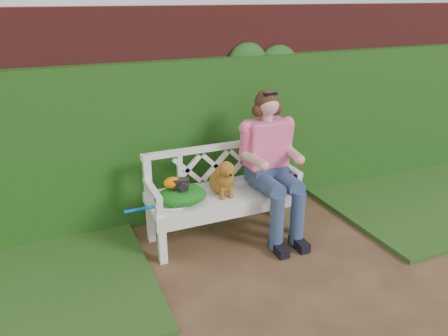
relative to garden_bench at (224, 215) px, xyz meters
name	(u,v)px	position (x,y,z in m)	size (l,w,h in m)	color
ground	(301,289)	(0.25, -1.05, -0.24)	(60.00, 60.00, 0.00)	#432B1C
brick_wall	(215,110)	(0.25, 0.85, 0.86)	(10.00, 0.30, 2.20)	maroon
ivy_hedge	(222,137)	(0.25, 0.63, 0.61)	(10.00, 0.18, 1.70)	#266118
grass_right	(429,196)	(2.65, -0.15, -0.21)	(2.60, 2.00, 0.05)	#1D4318
garden_bench	(224,215)	(0.00, 0.00, 0.00)	(1.58, 0.60, 0.48)	white
seated_woman	(268,163)	(0.47, -0.02, 0.49)	(0.62, 0.83, 1.47)	#E93149
dog	(222,176)	(-0.02, 0.00, 0.43)	(0.25, 0.34, 0.37)	#A9613C
tennis_racket	(170,204)	(-0.57, -0.04, 0.26)	(0.65, 0.27, 0.03)	white
green_bag	(182,195)	(-0.45, -0.04, 0.32)	(0.47, 0.37, 0.16)	green
camera_item	(181,183)	(-0.45, -0.05, 0.45)	(0.14, 0.10, 0.09)	black
baseball_glove	(173,183)	(-0.52, -0.02, 0.45)	(0.17, 0.12, 0.11)	orange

